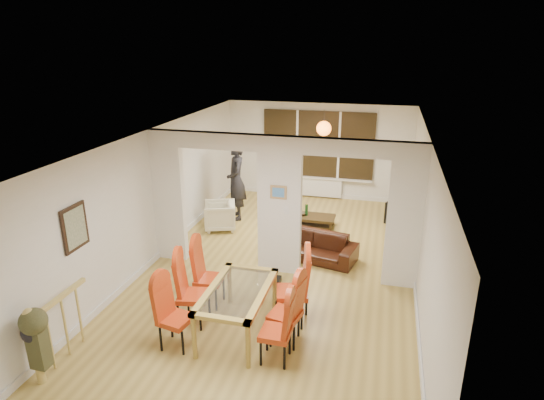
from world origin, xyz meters
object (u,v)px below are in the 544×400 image
at_px(television, 390,207).
at_px(dining_chair_lb, 193,291).
at_px(sofa, 311,245).
at_px(person, 236,181).
at_px(dining_chair_ra, 276,328).
at_px(dining_chair_rb, 285,310).
at_px(bowl, 302,214).
at_px(bottle, 306,210).
at_px(armchair, 220,216).
at_px(dining_table, 238,311).
at_px(dining_chair_la, 175,314).
at_px(dining_chair_lc, 209,275).
at_px(coffee_table, 311,221).
at_px(dining_chair_rc, 292,287).

bearing_deg(television, dining_chair_lb, 175.47).
relative_size(sofa, person, 0.94).
xyz_separation_m(dining_chair_ra, dining_chair_rb, (0.03, 0.42, 0.02)).
bearing_deg(bowl, person, 178.57).
relative_size(dining_chair_lb, bottle, 3.91).
xyz_separation_m(dining_chair_lb, armchair, (-0.93, 3.61, -0.23)).
distance_m(dining_table, dining_chair_rb, 0.75).
distance_m(dining_chair_rb, sofa, 2.80).
relative_size(person, bottle, 6.83).
bearing_deg(bowl, television, 27.21).
xyz_separation_m(dining_chair_la, dining_chair_ra, (1.44, 0.05, -0.01)).
relative_size(dining_chair_la, dining_chair_rb, 0.99).
bearing_deg(dining_chair_la, armchair, 113.87).
distance_m(sofa, bottle, 1.71).
distance_m(dining_chair_lc, sofa, 2.51).
bearing_deg(dining_chair_lc, dining_chair_lb, -98.60).
height_order(dining_chair_ra, armchair, dining_chair_ra).
xyz_separation_m(coffee_table, bottle, (-0.11, 0.01, 0.27)).
height_order(dining_chair_lb, dining_chair_rc, dining_chair_rc).
xyz_separation_m(dining_table, dining_chair_ra, (0.70, -0.48, 0.14)).
bearing_deg(sofa, person, 153.61).
distance_m(dining_chair_ra, sofa, 3.22).
bearing_deg(television, person, 128.97).
bearing_deg(person, bottle, 63.95).
relative_size(armchair, television, 0.77).
xyz_separation_m(dining_chair_lc, armchair, (-0.97, 3.06, -0.22)).
bearing_deg(dining_chair_rb, coffee_table, 106.52).
distance_m(dining_table, bowl, 4.39).
distance_m(dining_chair_rb, bowl, 4.48).
distance_m(dining_chair_lb, dining_chair_rc, 1.52).
bearing_deg(coffee_table, dining_table, -94.55).
height_order(dining_chair_lc, bottle, dining_chair_lc).
bearing_deg(person, dining_chair_rb, 1.75).
height_order(dining_chair_rc, bowl, dining_chair_rc).
relative_size(dining_table, bowl, 7.49).
distance_m(dining_table, person, 4.71).
xyz_separation_m(dining_chair_rc, bottle, (-0.48, 3.89, -0.19)).
height_order(dining_chair_lb, dining_chair_lc, dining_chair_lb).
distance_m(dining_table, dining_chair_la, 0.92).
relative_size(dining_chair_rb, bottle, 3.73).
distance_m(person, bottle, 1.83).
xyz_separation_m(sofa, armchair, (-2.30, 0.95, 0.06)).
height_order(dining_chair_rc, coffee_table, dining_chair_rc).
xyz_separation_m(armchair, person, (0.17, 0.75, 0.64)).
distance_m(dining_chair_ra, coffee_table, 4.88).
relative_size(dining_chair_rc, armchair, 1.66).
height_order(dining_chair_lb, television, dining_chair_lb).
bearing_deg(dining_chair_lc, armchair, 103.59).
distance_m(dining_chair_lb, television, 6.08).
height_order(dining_chair_rb, sofa, dining_chair_rb).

